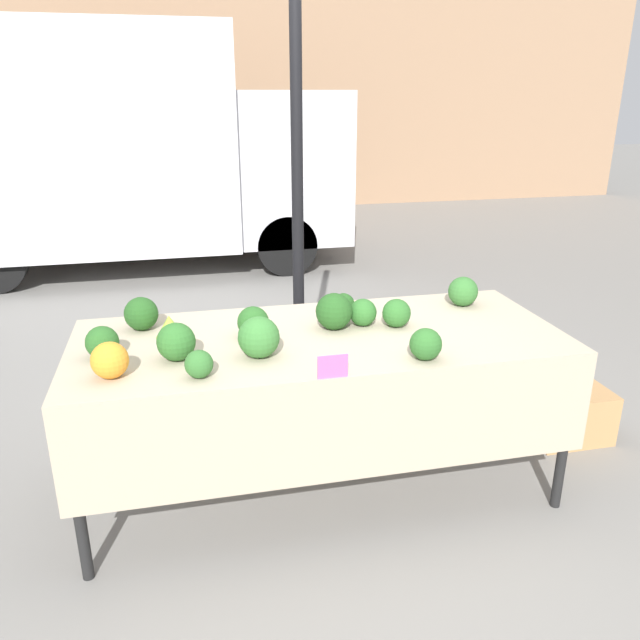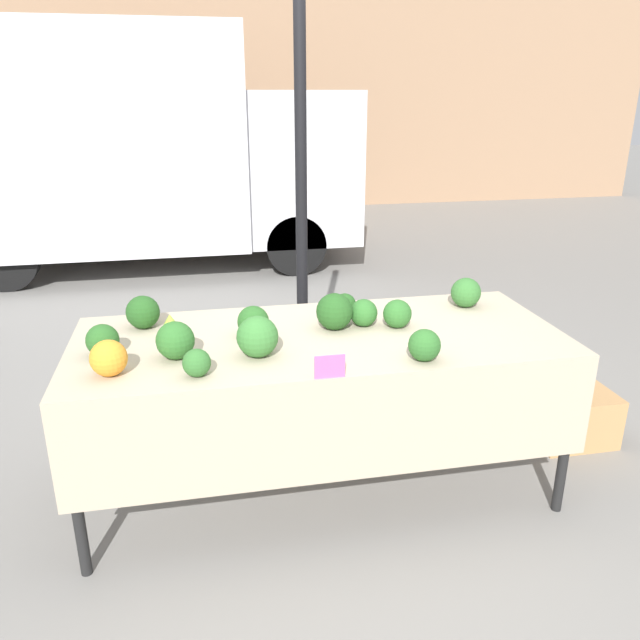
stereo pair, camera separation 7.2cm
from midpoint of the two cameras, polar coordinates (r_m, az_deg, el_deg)
ground_plane at (r=3.47m, az=0.61°, el=-14.87°), size 40.00×40.00×0.00m
building_facade at (r=11.69m, az=-9.31°, el=25.51°), size 16.00×0.60×6.27m
tent_pole at (r=3.80m, az=-1.16°, el=9.50°), size 0.07×0.07×2.58m
parked_truck at (r=7.86m, az=-16.05°, el=15.09°), size 4.64×2.20×2.67m
market_table at (r=3.03m, az=0.95°, el=-3.51°), size 2.39×0.99×0.87m
orange_cauliflower at (r=2.74m, az=-18.06°, el=-3.34°), size 0.16×0.16×0.16m
romanesco_head at (r=3.11m, az=-12.88°, el=-0.45°), size 0.14×0.14×0.11m
broccoli_head_0 at (r=3.03m, az=-5.45°, el=-0.14°), size 0.15×0.15×0.15m
broccoli_head_1 at (r=2.65m, az=-10.45°, el=-3.88°), size 0.12×0.12×0.12m
broccoli_head_2 at (r=3.31m, az=2.89°, el=1.39°), size 0.12×0.12×0.12m
broccoli_head_3 at (r=3.24m, az=-15.28°, el=0.69°), size 0.17×0.17×0.17m
broccoli_head_4 at (r=3.11m, az=2.00°, el=0.78°), size 0.18×0.18×0.18m
broccoli_head_5 at (r=3.17m, az=4.67°, el=0.66°), size 0.14×0.14×0.14m
broccoli_head_6 at (r=2.79m, az=-5.01°, el=-1.53°), size 0.19×0.19×0.19m
broccoli_head_7 at (r=2.83m, az=-12.38°, el=-1.84°), size 0.17×0.17×0.17m
broccoli_head_8 at (r=2.79m, az=10.26°, el=-2.28°), size 0.14×0.14×0.14m
broccoli_head_9 at (r=3.16m, az=7.73°, el=0.57°), size 0.14×0.14×0.14m
broccoli_head_10 at (r=3.54m, az=13.76°, el=2.45°), size 0.16×0.16×0.16m
broccoli_head_11 at (r=2.95m, az=-18.61°, el=-1.77°), size 0.15×0.15×0.15m
price_sign at (r=2.59m, az=1.70°, el=-4.29°), size 0.13×0.01×0.10m
produce_crate at (r=4.08m, az=22.66°, el=-8.25°), size 0.46×0.32×0.31m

